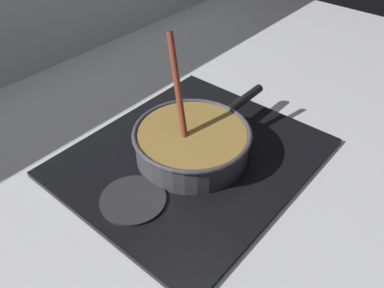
{
  "coord_description": "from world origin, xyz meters",
  "views": [
    {
      "loc": [
        -0.48,
        -0.3,
        0.61
      ],
      "look_at": [
        0.05,
        0.15,
        0.04
      ],
      "focal_mm": 36.87,
      "sensor_mm": 36.0,
      "label": 1
    }
  ],
  "objects": [
    {
      "name": "hob_plate",
      "position": [
        0.05,
        0.15,
        0.01
      ],
      "size": [
        0.56,
        0.48,
        0.01
      ],
      "primitive_type": "cube",
      "color": "black",
      "rests_on": "ground"
    },
    {
      "name": "ground",
      "position": [
        0.0,
        0.0,
        -0.02
      ],
      "size": [
        2.4,
        1.6,
        0.04
      ],
      "primitive_type": "cube",
      "color": "#B7B7BC"
    },
    {
      "name": "burner_ring",
      "position": [
        0.05,
        0.15,
        0.02
      ],
      "size": [
        0.19,
        0.19,
        0.01
      ],
      "primitive_type": "torus",
      "color": "#592D0C",
      "rests_on": "hob_plate"
    },
    {
      "name": "spare_burner",
      "position": [
        -0.14,
        0.15,
        0.01
      ],
      "size": [
        0.14,
        0.14,
        0.01
      ],
      "primitive_type": "cylinder",
      "color": "#262628",
      "rests_on": "hob_plate"
    },
    {
      "name": "cooking_pan",
      "position": [
        0.05,
        0.15,
        0.05
      ],
      "size": [
        0.41,
        0.27,
        0.27
      ],
      "color": "#38383D",
      "rests_on": "hob_plate"
    }
  ]
}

